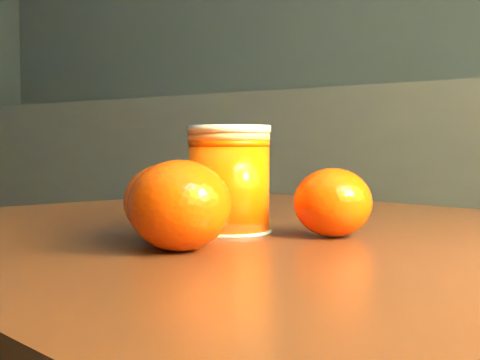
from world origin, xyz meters
The scene contains 6 objects.
kitchen_counter centered at (0.00, 1.45, 0.45)m, with size 3.15×0.60×0.90m, color #4A494E.
table centered at (0.95, 0.12, 0.59)m, with size 1.01×0.80×0.68m.
juice_glass centered at (0.86, 0.10, 0.72)m, with size 0.07×0.07×0.09m.
orange_front centered at (0.85, 0.03, 0.71)m, with size 0.07×0.07×0.06m, color #FE4605.
orange_back centered at (0.94, 0.13, 0.70)m, with size 0.06×0.06×0.06m, color #FE4605.
orange_extra centered at (0.89, 0.00, 0.71)m, with size 0.07×0.07×0.07m, color #FE4605.
Camera 1 is at (1.21, -0.36, 0.75)m, focal length 50.00 mm.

